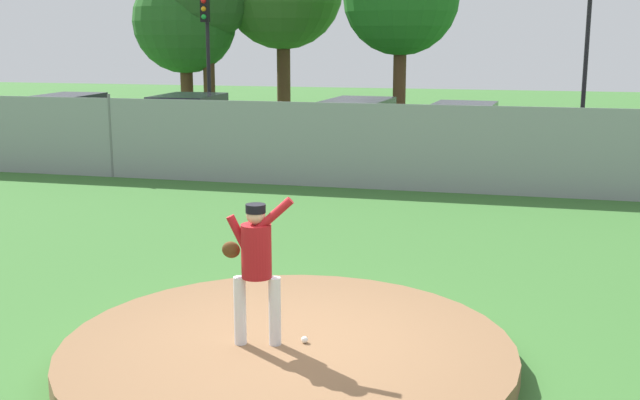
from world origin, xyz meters
TOP-DOWN VIEW (x-y plane):
  - ground_plane at (0.00, 6.00)m, footprint 80.00×80.00m
  - asphalt_strip at (0.00, 14.50)m, footprint 44.00×7.00m
  - pitchers_mound at (0.00, 0.00)m, footprint 4.89×4.89m
  - pitcher_youth at (-0.31, -0.11)m, footprint 0.81×0.32m
  - baseball at (0.18, 0.04)m, footprint 0.07×0.07m
  - chainlink_fence at (0.00, 10.00)m, footprint 37.64×0.07m
  - parked_car_champagne at (-2.08, 14.34)m, footprint 2.14×4.89m
  - parked_car_burgundy at (-11.65, 14.83)m, footprint 1.95×4.35m
  - parked_car_white at (0.90, 14.33)m, footprint 2.12×4.36m
  - parked_car_navy at (-7.15, 14.03)m, footprint 1.98×4.36m
  - traffic_cone_orange at (-9.16, 16.62)m, footprint 0.40×0.40m
  - traffic_light_near at (-8.44, 18.81)m, footprint 0.28×0.46m
  - traffic_light_far at (4.37, 18.33)m, footprint 0.28×0.46m
  - tree_tall_centre at (-11.12, 23.10)m, footprint 4.26×4.26m

SIDE VIEW (x-z plane):
  - ground_plane at x=0.00m, z-range 0.00..0.00m
  - asphalt_strip at x=0.00m, z-range 0.00..0.01m
  - pitchers_mound at x=0.00m, z-range 0.00..0.25m
  - traffic_cone_orange at x=-9.16m, z-range -0.01..0.54m
  - baseball at x=0.18m, z-range 0.25..0.32m
  - parked_car_white at x=0.90m, z-range -0.03..1.64m
  - parked_car_burgundy at x=-11.65m, z-range -0.03..1.64m
  - parked_car_champagne at x=-2.08m, z-range -0.04..1.69m
  - parked_car_navy at x=-7.15m, z-range -0.05..1.74m
  - chainlink_fence at x=0.00m, z-range -0.05..2.04m
  - pitcher_youth at x=-0.31m, z-range 0.38..2.01m
  - traffic_light_near at x=-8.44m, z-range 0.89..5.77m
  - traffic_light_far at x=4.37m, z-range 0.98..6.60m
  - tree_tall_centre at x=-11.12m, z-range 0.96..7.19m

